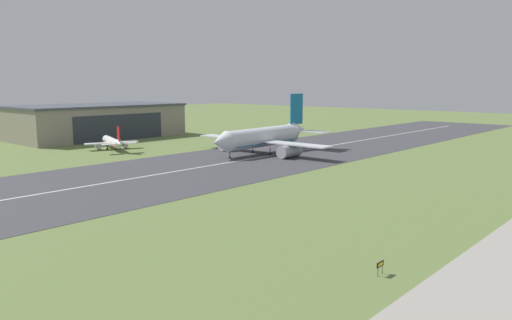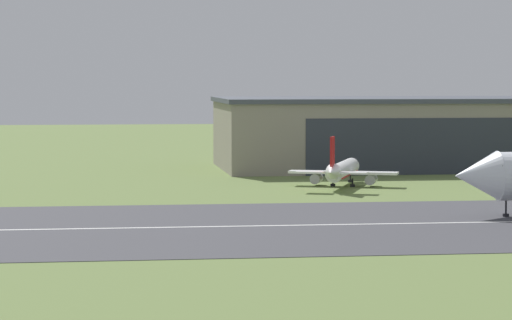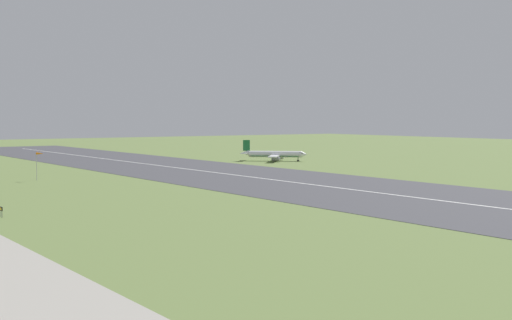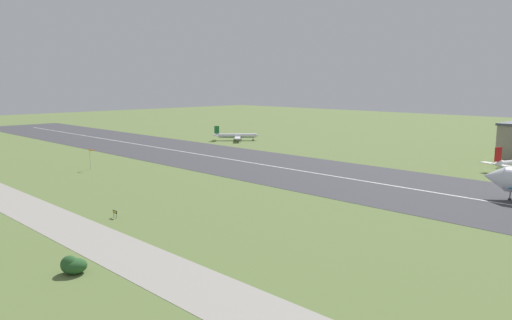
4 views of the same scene
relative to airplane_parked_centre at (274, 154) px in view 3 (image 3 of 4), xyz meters
The scene contains 6 objects.
ground_plane 126.96m from the airplane_parked_centre, 50.32° to the right, with size 752.96×752.96×0.00m, color olive.
runway_strip 92.87m from the airplane_parked_centre, 29.19° to the right, with size 512.96×51.86×0.06m, color #3D3D42.
runway_centreline 92.87m from the airplane_parked_centre, 29.19° to the right, with size 461.66×0.70×0.01m, color silver.
airplane_parked_centre is the anchor object (origin of this frame).
windsock_pole 98.60m from the airplane_parked_centre, 72.62° to the right, with size 2.67×1.53×7.05m.
runway_sign 150.28m from the airplane_parked_centre, 52.94° to the right, with size 1.57×0.14×1.69m.
Camera 3 is at (124.92, -0.34, 16.03)m, focal length 50.00 mm.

